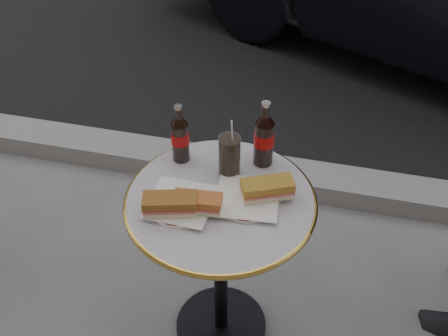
% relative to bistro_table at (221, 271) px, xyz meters
% --- Properties ---
extents(ground, '(80.00, 80.00, 0.00)m').
position_rel_bistro_table_xyz_m(ground, '(0.00, 0.00, -0.37)').
color(ground, slate).
rests_on(ground, ground).
extents(curb, '(40.00, 0.20, 0.12)m').
position_rel_bistro_table_xyz_m(curb, '(0.00, 0.90, -0.32)').
color(curb, gray).
rests_on(curb, ground).
extents(bistro_table, '(0.62, 0.62, 0.73)m').
position_rel_bistro_table_xyz_m(bistro_table, '(0.00, 0.00, 0.00)').
color(bistro_table, '#BAB2C4').
rests_on(bistro_table, ground).
extents(plate_left, '(0.24, 0.24, 0.01)m').
position_rel_bistro_table_xyz_m(plate_left, '(-0.11, -0.06, 0.37)').
color(plate_left, white).
rests_on(plate_left, bistro_table).
extents(plate_right, '(0.23, 0.23, 0.01)m').
position_rel_bistro_table_xyz_m(plate_right, '(0.09, 0.01, 0.37)').
color(plate_right, silver).
rests_on(plate_right, bistro_table).
extents(sandwich_left_a, '(0.18, 0.12, 0.06)m').
position_rel_bistro_table_xyz_m(sandwich_left_a, '(-0.13, -0.10, 0.41)').
color(sandwich_left_a, brown).
rests_on(sandwich_left_a, plate_left).
extents(sandwich_left_b, '(0.15, 0.08, 0.05)m').
position_rel_bistro_table_xyz_m(sandwich_left_b, '(-0.05, -0.07, 0.40)').
color(sandwich_left_b, '#B25F2D').
rests_on(sandwich_left_b, plate_left).
extents(sandwich_right, '(0.18, 0.14, 0.06)m').
position_rel_bistro_table_xyz_m(sandwich_right, '(0.14, 0.03, 0.41)').
color(sandwich_right, '#A7772A').
rests_on(sandwich_right, plate_right).
extents(cola_bottle_left, '(0.08, 0.08, 0.22)m').
position_rel_bistro_table_xyz_m(cola_bottle_left, '(-0.18, 0.16, 0.48)').
color(cola_bottle_left, black).
rests_on(cola_bottle_left, bistro_table).
extents(cola_bottle_right, '(0.07, 0.07, 0.25)m').
position_rel_bistro_table_xyz_m(cola_bottle_right, '(0.10, 0.21, 0.49)').
color(cola_bottle_right, black).
rests_on(cola_bottle_right, bistro_table).
extents(cola_glass, '(0.10, 0.10, 0.15)m').
position_rel_bistro_table_xyz_m(cola_glass, '(0.00, 0.12, 0.44)').
color(cola_glass, black).
rests_on(cola_glass, bistro_table).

